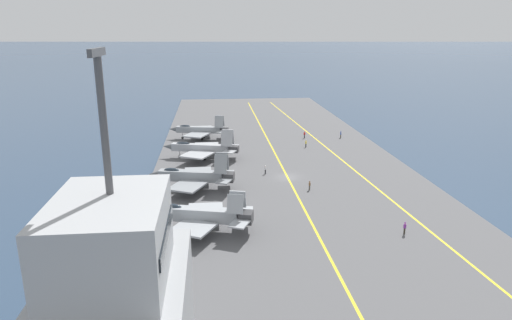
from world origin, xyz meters
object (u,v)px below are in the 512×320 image
parked_jet_fourth (200,130)px  crew_yellow_vest (306,143)px  parked_jet_second (193,176)px  crew_brown_vest (310,185)px  crew_white_vest (265,169)px  crew_blue_vest (341,134)px  crew_red_vest (304,134)px  parked_jet_nearest (199,214)px  parked_jet_third (202,148)px  crew_purple_vest (405,227)px

parked_jet_fourth → crew_yellow_vest: size_ratio=9.06×
parked_jet_second → parked_jet_fourth: size_ratio=1.01×
parked_jet_second → crew_yellow_vest: 36.81m
parked_jet_fourth → crew_yellow_vest: (-10.67, -24.95, -1.49)m
crew_brown_vest → parked_jet_fourth: bearing=26.0°
parked_jet_second → crew_white_vest: bearing=-62.8°
crew_blue_vest → crew_white_vest: size_ratio=1.06×
crew_yellow_vest → crew_red_vest: 9.21m
parked_jet_nearest → parked_jet_fourth: 54.69m
parked_jet_nearest → parked_jet_third: 36.47m
crew_yellow_vest → crew_red_vest: crew_red_vest is taller
parked_jet_nearest → crew_blue_vest: parked_jet_nearest is taller
crew_brown_vest → crew_yellow_vest: bearing=-10.4°
crew_brown_vest → crew_white_vest: bearing=33.7°
parked_jet_second → crew_purple_vest: bearing=-126.3°
parked_jet_second → crew_blue_vest: parked_jet_second is taller
crew_purple_vest → parked_jet_second: bearing=53.7°
parked_jet_nearest → crew_blue_vest: 62.93m
parked_jet_second → parked_jet_fourth: parked_jet_second is taller
crew_white_vest → crew_blue_vest: bearing=-39.1°
parked_jet_third → crew_purple_vest: parked_jet_third is taller
parked_jet_fourth → crew_white_vest: parked_jet_fourth is taller
crew_blue_vest → crew_purple_vest: bearing=172.9°
parked_jet_nearest → parked_jet_fourth: size_ratio=1.04×
parked_jet_third → crew_white_vest: (-12.04, -12.14, -1.45)m
crew_brown_vest → crew_yellow_vest: crew_yellow_vest is taller
parked_jet_nearest → crew_white_vest: size_ratio=9.23×
parked_jet_third → crew_brown_vest: size_ratio=10.20×
crew_brown_vest → crew_blue_vest: (37.77, -16.16, 0.09)m
crew_brown_vest → crew_yellow_vest: (29.39, -5.40, 0.01)m
parked_jet_fourth → crew_brown_vest: parked_jet_fourth is taller
parked_jet_nearest → crew_brown_vest: size_ratio=9.57×
crew_blue_vest → crew_purple_vest: (-56.39, 7.02, -0.02)m
crew_yellow_vest → crew_brown_vest: bearing=169.6°
crew_brown_vest → parked_jet_second: bearing=81.9°
parked_jet_second → crew_brown_vest: (-2.84, -20.07, -1.41)m
parked_jet_third → crew_brown_vest: (-21.84, -18.69, -1.48)m
parked_jet_second → crew_red_vest: size_ratio=8.61×
parked_jet_nearest → parked_jet_third: bearing=0.0°
crew_purple_vest → crew_white_vest: crew_purple_vest is taller
crew_yellow_vest → crew_purple_vest: bearing=-175.6°
crew_purple_vest → crew_yellow_vest: (48.01, 3.74, -0.06)m
parked_jet_second → crew_white_vest: size_ratio=8.95×
crew_brown_vest → crew_red_vest: size_ratio=0.93×
parked_jet_third → crew_purple_vest: size_ratio=9.42×
parked_jet_nearest → parked_jet_second: 17.53m
parked_jet_nearest → crew_red_vest: bearing=-25.7°
crew_blue_vest → crew_yellow_vest: 13.64m
parked_jet_third → crew_white_vest: bearing=-134.8°
parked_jet_second → crew_white_vest: (6.96, -13.52, -1.37)m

